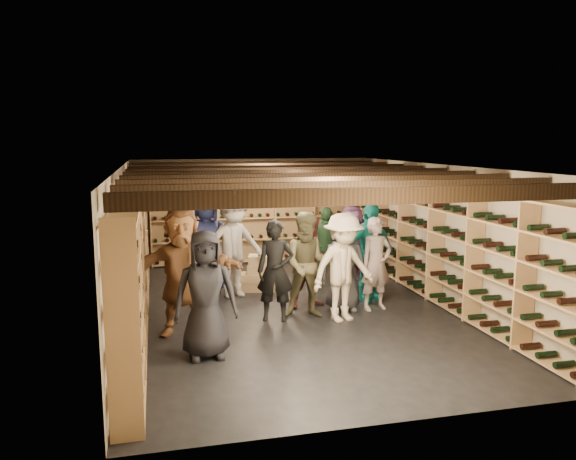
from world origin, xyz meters
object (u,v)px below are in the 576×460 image
(person_2, at_px, (308,265))
(person_4, at_px, (369,252))
(person_0, at_px, (206,294))
(person_9, at_px, (234,245))
(person_11, at_px, (352,245))
(person_8, at_px, (312,262))
(crate_loose, at_px, (308,275))
(person_10, at_px, (325,247))
(crate_stack_left, at_px, (262,273))
(person_3, at_px, (343,267))
(person_7, at_px, (376,264))
(crate_stack_right, at_px, (253,282))
(person_12, at_px, (344,264))
(person_6, at_px, (206,244))
(person_1, at_px, (275,271))
(person_5, at_px, (182,271))

(person_2, xyz_separation_m, person_4, (1.30, 0.68, 0.02))
(person_2, bearing_deg, person_0, -130.17)
(person_9, bearing_deg, person_11, -7.01)
(person_8, distance_m, person_11, 1.70)
(crate_loose, bearing_deg, person_10, -77.20)
(crate_stack_left, xyz_separation_m, person_9, (-0.57, -0.30, 0.61))
(person_2, bearing_deg, person_11, 65.07)
(person_3, distance_m, person_7, 0.86)
(crate_stack_left, relative_size, crate_stack_right, 1.21)
(person_4, height_order, person_7, person_4)
(crate_loose, bearing_deg, person_12, -89.64)
(crate_loose, distance_m, person_0, 4.52)
(person_0, bearing_deg, person_2, 35.91)
(person_2, bearing_deg, person_9, 137.17)
(crate_stack_right, relative_size, person_2, 0.33)
(person_6, distance_m, person_11, 2.83)
(person_10, bearing_deg, person_0, -107.47)
(person_1, distance_m, person_6, 2.02)
(person_4, bearing_deg, person_2, -166.86)
(crate_loose, xyz_separation_m, person_1, (-1.20, -2.46, 0.72))
(person_2, distance_m, person_6, 2.29)
(crate_stack_left, relative_size, person_4, 0.39)
(crate_stack_left, relative_size, person_12, 0.43)
(person_0, bearing_deg, person_4, 32.11)
(person_3, bearing_deg, person_9, 113.59)
(person_9, distance_m, person_10, 1.84)
(person_2, bearing_deg, crate_stack_right, 121.56)
(crate_stack_left, bearing_deg, person_9, -151.73)
(person_2, height_order, person_11, person_2)
(person_3, bearing_deg, crate_loose, 69.86)
(person_1, xyz_separation_m, person_5, (-1.45, -0.29, 0.15))
(person_10, bearing_deg, person_7, -53.31)
(crate_stack_left, height_order, person_6, person_6)
(crate_stack_right, relative_size, person_1, 0.35)
(crate_stack_right, height_order, person_1, person_1)
(person_4, xyz_separation_m, person_9, (-2.30, 0.78, 0.08))
(person_5, distance_m, person_9, 2.05)
(crate_stack_left, relative_size, person_0, 0.40)
(person_10, bearing_deg, person_1, -105.05)
(person_7, bearing_deg, person_5, 177.20)
(person_0, relative_size, person_11, 1.06)
(person_11, bearing_deg, crate_stack_right, -158.30)
(crate_stack_right, height_order, person_3, person_3)
(crate_loose, relative_size, person_9, 0.26)
(person_12, bearing_deg, crate_stack_left, 130.24)
(person_0, height_order, person_10, person_0)
(crate_stack_right, bearing_deg, person_9, -142.60)
(person_7, height_order, person_10, person_10)
(person_3, xyz_separation_m, person_7, (0.73, 0.44, -0.07))
(person_8, xyz_separation_m, person_9, (-1.21, 0.94, 0.16))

